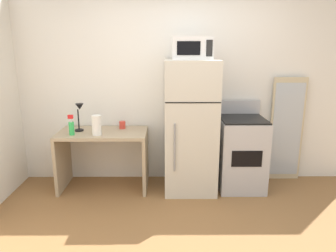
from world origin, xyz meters
TOP-DOWN VIEW (x-y plane):
  - ground_plane at (0.00, 0.00)m, footprint 12.00×12.00m
  - wall_back_white at (0.00, 1.70)m, footprint 5.00×0.10m
  - desk at (-1.01, 1.33)m, footprint 1.10×0.60m
  - desk_lamp at (-1.29, 1.35)m, footprint 0.14×0.12m
  - spray_bottle at (-1.35, 1.18)m, footprint 0.06×0.06m
  - paper_towel_roll at (-1.05, 1.18)m, footprint 0.11×0.11m
  - coffee_mug at (-0.78, 1.48)m, footprint 0.08×0.08m
  - refrigerator at (0.09, 1.30)m, footprint 0.64×0.68m
  - microwave at (0.09, 1.28)m, footprint 0.46×0.35m
  - oven_range at (0.74, 1.33)m, footprint 0.57×0.61m
  - leaning_mirror at (1.40, 1.59)m, footprint 0.44×0.03m

SIDE VIEW (x-z plane):
  - ground_plane at x=0.00m, z-range 0.00..0.00m
  - oven_range at x=0.74m, z-range -0.08..1.02m
  - desk at x=-1.01m, z-range 0.14..0.89m
  - leaning_mirror at x=1.40m, z-range 0.00..1.40m
  - coffee_mug at x=-0.78m, z-range 0.75..0.84m
  - refrigerator at x=0.09m, z-range 0.00..1.64m
  - spray_bottle at x=-1.35m, z-range 0.72..0.97m
  - paper_towel_roll at x=-1.05m, z-range 0.75..0.99m
  - desk_lamp at x=-1.29m, z-range 0.81..1.17m
  - wall_back_white at x=0.00m, z-range 0.00..2.60m
  - microwave at x=0.09m, z-range 1.64..1.90m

